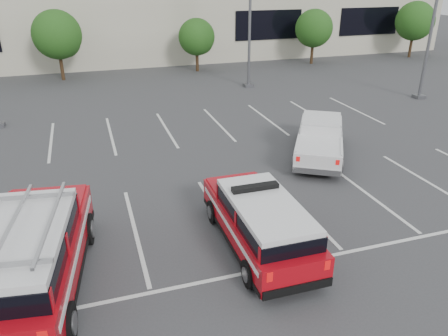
% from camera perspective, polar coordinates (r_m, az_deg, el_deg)
% --- Properties ---
extents(ground, '(120.00, 120.00, 0.00)m').
position_cam_1_polar(ground, '(13.94, -0.38, -6.55)').
color(ground, '#39393B').
rests_on(ground, ground).
extents(stall_markings, '(23.00, 15.00, 0.01)m').
position_cam_1_polar(stall_markings, '(17.82, -4.75, 0.56)').
color(stall_markings, silver).
rests_on(stall_markings, ground).
extents(convention_building, '(60.00, 16.99, 13.20)m').
position_cam_1_polar(convention_building, '(43.52, -13.77, 20.43)').
color(convention_building, beige).
rests_on(convention_building, ground).
extents(tree_mid_left, '(3.37, 3.37, 4.85)m').
position_cam_1_polar(tree_mid_left, '(33.75, -20.81, 15.79)').
color(tree_mid_left, '#3F2B19').
rests_on(tree_mid_left, ground).
extents(tree_mid_right, '(2.77, 2.77, 3.99)m').
position_cam_1_polar(tree_mid_right, '(34.89, -3.46, 16.58)').
color(tree_mid_right, '#3F2B19').
rests_on(tree_mid_right, ground).
extents(tree_right, '(3.07, 3.07, 4.42)m').
position_cam_1_polar(tree_right, '(38.58, 11.74, 17.28)').
color(tree_right, '#3F2B19').
rests_on(tree_right, ground).
extents(tree_far_right, '(3.37, 3.37, 4.85)m').
position_cam_1_polar(tree_far_right, '(44.27, 23.70, 17.03)').
color(tree_far_right, '#3F2B19').
rests_on(tree_far_right, ground).
extents(light_pole_mid, '(0.90, 0.60, 10.24)m').
position_cam_1_polar(light_pole_mid, '(29.46, 3.43, 20.41)').
color(light_pole_mid, '#59595E').
rests_on(light_pole_mid, ground).
extents(light_pole_right, '(0.90, 0.60, 10.24)m').
position_cam_1_polar(light_pole_right, '(29.10, 25.87, 18.15)').
color(light_pole_right, '#59595E').
rests_on(light_pole_right, ground).
extents(fire_chief_suv, '(1.85, 5.01, 1.76)m').
position_cam_1_polar(fire_chief_suv, '(12.26, 4.68, -7.44)').
color(fire_chief_suv, '#A50811').
rests_on(fire_chief_suv, ground).
extents(white_pickup, '(4.18, 5.32, 1.58)m').
position_cam_1_polar(white_pickup, '(18.79, 12.37, 3.39)').
color(white_pickup, silver).
rests_on(white_pickup, ground).
extents(ladder_suv, '(3.07, 6.06, 2.28)m').
position_cam_1_polar(ladder_suv, '(11.48, -24.19, -11.06)').
color(ladder_suv, '#A50811').
rests_on(ladder_suv, ground).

